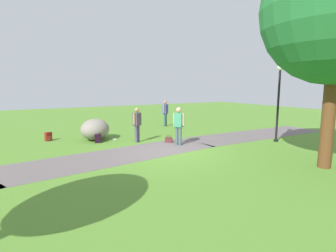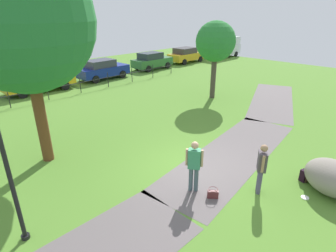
# 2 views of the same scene
# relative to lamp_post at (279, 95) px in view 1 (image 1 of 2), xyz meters

# --- Properties ---
(ground_plane) EXTENTS (48.00, 48.00, 0.00)m
(ground_plane) POSITION_rel_lamp_post_xyz_m (5.26, -0.81, -2.18)
(ground_plane) COLOR #53832C
(footpath_segment_near) EXTENTS (8.02, 2.41, 0.01)m
(footpath_segment_near) POSITION_rel_lamp_post_xyz_m (-0.74, -1.71, -2.17)
(footpath_segment_near) COLOR #63595A
(footpath_segment_near) RESTS_ON ground
(footpath_segment_mid) EXTENTS (8.22, 3.25, 0.01)m
(footpath_segment_mid) POSITION_rel_lamp_post_xyz_m (7.24, -1.28, -2.17)
(footpath_segment_mid) COLOR #63595A
(footpath_segment_mid) RESTS_ON ground
(lamp_post) EXTENTS (0.28, 0.28, 3.53)m
(lamp_post) POSITION_rel_lamp_post_xyz_m (0.00, 0.00, 0.00)
(lamp_post) COLOR black
(lamp_post) RESTS_ON ground
(lawn_boulder) EXTENTS (1.94, 2.08, 1.01)m
(lawn_boulder) POSITION_rel_lamp_post_xyz_m (7.16, -4.67, -1.67)
(lawn_boulder) COLOR gray
(lawn_boulder) RESTS_ON ground
(woman_with_handbag) EXTENTS (0.40, 0.44, 1.65)m
(woman_with_handbag) POSITION_rel_lamp_post_xyz_m (4.32, -1.67, -1.22)
(woman_with_handbag) COLOR #43595D
(woman_with_handbag) RESTS_ON ground
(man_near_boulder) EXTENTS (0.46, 0.39, 1.59)m
(man_near_boulder) POSITION_rel_lamp_post_xyz_m (5.64, -3.13, -1.26)
(man_near_boulder) COLOR #4E4768
(man_near_boulder) RESTS_ON ground
(passerby_on_path) EXTENTS (0.44, 0.40, 1.65)m
(passerby_on_path) POSITION_rel_lamp_post_xyz_m (2.11, -6.72, -1.23)
(passerby_on_path) COLOR #33595C
(passerby_on_path) RESTS_ON ground
(handbag_on_grass) EXTENTS (0.38, 0.38, 0.31)m
(handbag_on_grass) POSITION_rel_lamp_post_xyz_m (4.44, -2.32, -2.04)
(handbag_on_grass) COLOR #5A2728
(handbag_on_grass) RESTS_ON ground
(backpack_by_boulder) EXTENTS (0.33, 0.32, 0.40)m
(backpack_by_boulder) POSITION_rel_lamp_post_xyz_m (7.24, -3.93, -1.98)
(backpack_by_boulder) COLOR black
(backpack_by_boulder) RESTS_ON ground
(spare_backpack_on_lawn) EXTENTS (0.34, 0.33, 0.40)m
(spare_backpack_on_lawn) POSITION_rel_lamp_post_xyz_m (9.14, -5.55, -1.98)
(spare_backpack_on_lawn) COLOR maroon
(spare_backpack_on_lawn) RESTS_ON ground
(frisbee_on_grass) EXTENTS (0.23, 0.23, 0.02)m
(frisbee_on_grass) POSITION_rel_lamp_post_xyz_m (6.35, -4.27, -2.17)
(frisbee_on_grass) COLOR white
(frisbee_on_grass) RESTS_ON ground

